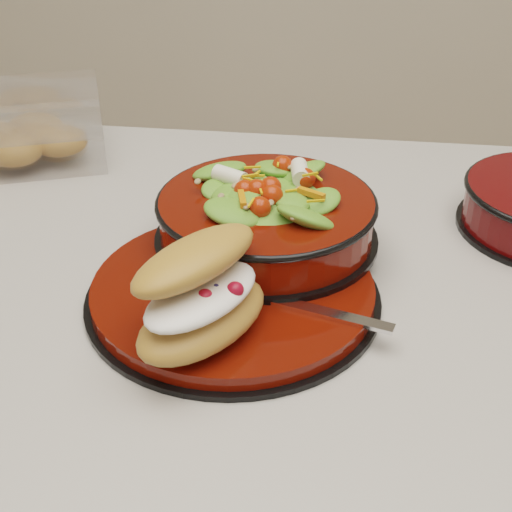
# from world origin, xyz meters

# --- Properties ---
(dinner_plate) EXTENTS (0.29, 0.29, 0.02)m
(dinner_plate) POSITION_xyz_m (-0.04, -0.05, 0.91)
(dinner_plate) COLOR black
(dinner_plate) RESTS_ON island_counter
(salad_bowl) EXTENTS (0.24, 0.24, 0.10)m
(salad_bowl) POSITION_xyz_m (-0.02, 0.03, 0.96)
(salad_bowl) COLOR black
(salad_bowl) RESTS_ON dinner_plate
(croissant) EXTENTS (0.14, 0.17, 0.08)m
(croissant) POSITION_xyz_m (-0.05, -0.13, 0.96)
(croissant) COLOR #B07735
(croissant) RESTS_ON dinner_plate
(fork) EXTENTS (0.18, 0.07, 0.00)m
(fork) POSITION_xyz_m (0.02, -0.08, 0.92)
(fork) COLOR silver
(fork) RESTS_ON dinner_plate
(pastry_box) EXTENTS (0.25, 0.22, 0.09)m
(pastry_box) POSITION_xyz_m (-0.37, 0.24, 0.94)
(pastry_box) COLOR white
(pastry_box) RESTS_ON island_counter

